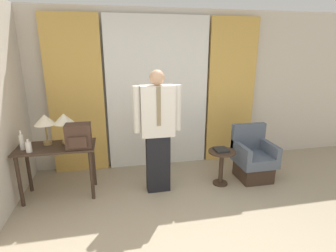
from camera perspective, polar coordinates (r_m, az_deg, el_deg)
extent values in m
cube|color=beige|center=(4.68, -2.44, 7.85)|extent=(10.00, 0.06, 2.70)
cube|color=white|center=(4.56, -2.16, 6.87)|extent=(1.74, 0.06, 2.58)
cube|color=gold|center=(4.54, -19.35, 5.92)|extent=(0.88, 0.06, 2.58)
cube|color=gold|center=(4.96, 13.56, 7.20)|extent=(0.88, 0.06, 2.58)
cube|color=#38281E|center=(3.95, -23.18, -4.24)|extent=(1.04, 0.52, 0.03)
cylinder|color=#38281E|center=(4.04, -29.62, -10.51)|extent=(0.05, 0.05, 0.72)
cylinder|color=#38281E|center=(3.84, -16.27, -10.25)|extent=(0.05, 0.05, 0.72)
cylinder|color=#38281E|center=(4.39, -28.08, -8.19)|extent=(0.05, 0.05, 0.72)
cylinder|color=#38281E|center=(4.21, -15.89, -7.82)|extent=(0.05, 0.05, 0.72)
cylinder|color=#9E7F47|center=(4.06, -24.69, -3.37)|extent=(0.12, 0.12, 0.04)
cylinder|color=#9E7F47|center=(4.02, -24.94, -1.43)|extent=(0.02, 0.02, 0.25)
cone|color=beige|center=(3.97, -25.27, 1.27)|extent=(0.29, 0.29, 0.14)
cylinder|color=#9E7F47|center=(4.01, -21.24, -3.21)|extent=(0.12, 0.12, 0.04)
cylinder|color=#9E7F47|center=(3.96, -21.45, -1.24)|extent=(0.02, 0.02, 0.25)
cone|color=beige|center=(3.91, -21.74, 1.50)|extent=(0.29, 0.29, 0.14)
cylinder|color=silver|center=(3.97, -29.22, -3.13)|extent=(0.06, 0.06, 0.21)
cylinder|color=silver|center=(3.93, -29.48, -1.28)|extent=(0.03, 0.03, 0.06)
cylinder|color=silver|center=(3.85, -28.08, -4.08)|extent=(0.08, 0.08, 0.14)
cylinder|color=silver|center=(3.83, -28.25, -2.86)|extent=(0.03, 0.03, 0.04)
cube|color=#422D23|center=(3.73, -18.91, -2.05)|extent=(0.33, 0.22, 0.33)
cube|color=#422D23|center=(3.62, -19.06, -3.42)|extent=(0.23, 0.03, 0.15)
cube|color=black|center=(3.89, -2.18, -8.11)|extent=(0.34, 0.18, 0.86)
cube|color=silver|center=(3.64, -2.32, 3.25)|extent=(0.47, 0.21, 0.72)
cube|color=#847556|center=(3.51, -2.04, 4.27)|extent=(0.06, 0.01, 0.54)
cylinder|color=silver|center=(3.59, -6.83, 3.58)|extent=(0.10, 0.10, 0.64)
cylinder|color=silver|center=(3.68, 2.07, 4.00)|extent=(0.10, 0.10, 0.64)
sphere|color=tan|center=(3.56, -2.40, 10.51)|extent=(0.21, 0.21, 0.21)
cube|color=#38281E|center=(4.54, 18.01, -9.32)|extent=(0.48, 0.49, 0.27)
cube|color=#4C5666|center=(4.46, 18.25, -6.83)|extent=(0.57, 0.58, 0.16)
cube|color=#4C5666|center=(4.56, 17.06, -2.18)|extent=(0.57, 0.10, 0.44)
cube|color=#4C5666|center=(4.28, 15.60, -5.10)|extent=(0.08, 0.58, 0.18)
cube|color=#4C5666|center=(4.52, 21.15, -4.48)|extent=(0.08, 0.58, 0.18)
cylinder|color=#38281E|center=(4.31, 11.28, -12.07)|extent=(0.23, 0.23, 0.02)
cylinder|color=#38281E|center=(4.20, 11.47, -9.02)|extent=(0.07, 0.07, 0.53)
cylinder|color=#38281E|center=(4.09, 11.69, -5.49)|extent=(0.42, 0.42, 0.02)
cube|color=black|center=(4.08, 11.50, -5.09)|extent=(0.20, 0.22, 0.03)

